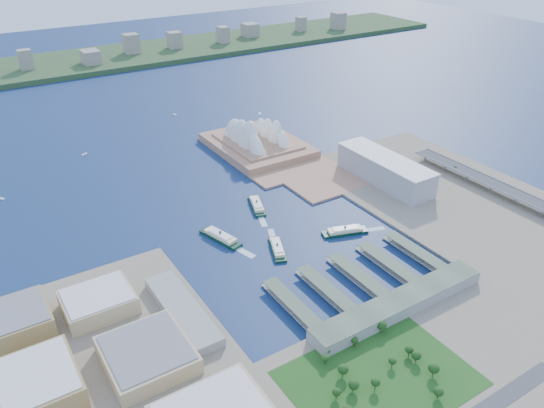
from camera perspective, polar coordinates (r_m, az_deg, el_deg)
ground at (r=611.42m, az=3.55°, el=-4.98°), size 3000.00×3000.00×0.00m
south_land at (r=496.32m, az=18.38°, el=-16.17°), size 720.00×180.00×3.00m
east_land at (r=733.13m, az=21.37°, el=-0.76°), size 240.00×500.00×3.00m
peninsula at (r=853.34m, az=-0.73°, el=5.60°), size 135.00×220.00×3.00m
far_shore at (r=1458.14m, az=-20.16°, el=14.10°), size 2200.00×260.00×12.00m
opera_house at (r=856.34m, az=-1.60°, el=7.88°), size 134.00×180.00×58.00m
toaster_building at (r=766.54m, az=12.03°, el=3.64°), size 45.00×155.00×35.00m
expressway at (r=770.81m, az=24.79°, el=0.62°), size 26.00×340.00×11.85m
west_buildings at (r=471.28m, az=-17.48°, el=-16.36°), size 200.00×280.00×27.00m
ferry_wharves at (r=569.24m, az=9.15°, el=-7.70°), size 184.00×90.00×9.30m
terminal_building at (r=534.43m, az=13.51°, el=-10.44°), size 200.00×28.00×12.00m
park at (r=464.21m, az=11.56°, el=-17.21°), size 150.00×110.00×16.00m
far_skyline at (r=1431.68m, az=-20.19°, el=15.24°), size 1900.00×140.00×55.00m
ferry_a at (r=629.28m, az=-5.57°, el=-3.37°), size 30.41×61.26×11.23m
ferry_b at (r=693.42m, az=-1.65°, el=0.02°), size 30.86×55.65×10.24m
ferry_c at (r=607.18m, az=0.57°, el=-4.64°), size 31.72×52.28×9.68m
ferry_d at (r=643.73m, az=7.86°, el=-2.75°), size 57.44×30.75×10.55m
boat_a at (r=803.41m, az=-27.22°, el=0.55°), size 11.13×11.64×2.49m
boat_b at (r=898.38m, az=-19.52°, el=5.09°), size 9.43×5.99×2.40m
boat_c at (r=1024.58m, az=-1.33°, el=9.71°), size 10.30×13.02×2.94m
boat_e at (r=1036.68m, az=-10.42°, el=9.45°), size 3.35×10.14×2.48m
car_c at (r=814.64m, az=19.14°, el=3.79°), size 1.82×4.48×1.30m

